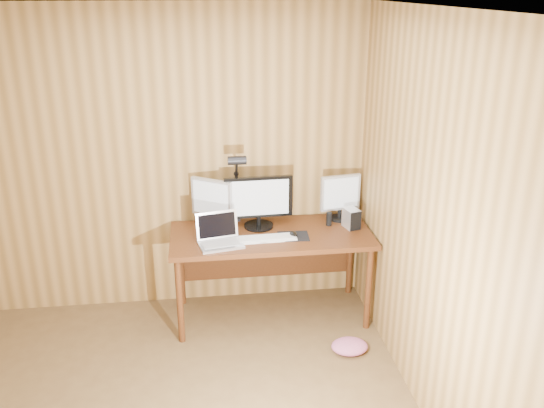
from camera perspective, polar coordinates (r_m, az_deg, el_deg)
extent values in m
plane|color=silver|center=(2.57, -17.04, 17.62)|extent=(4.00, 4.00, 0.00)
plane|color=olive|center=(4.76, -11.88, 3.87)|extent=(4.00, 0.00, 4.00)
plane|color=olive|center=(3.18, 18.72, -5.55)|extent=(0.00, 4.00, 4.00)
cube|color=#4E2710|center=(4.61, -0.08, -3.15)|extent=(1.60, 0.70, 0.04)
cube|color=#4E2710|center=(5.01, -0.55, -4.54)|extent=(1.48, 0.02, 0.51)
cylinder|color=#4E2710|center=(4.49, -9.13, -9.49)|extent=(0.05, 0.05, 0.71)
cylinder|color=#4E2710|center=(5.00, -9.00, -6.13)|extent=(0.05, 0.05, 0.71)
cylinder|color=#4E2710|center=(4.67, 9.53, -8.28)|extent=(0.05, 0.05, 0.71)
cylinder|color=#4E2710|center=(5.16, 7.72, -5.19)|extent=(0.05, 0.05, 0.71)
cylinder|color=black|center=(4.71, -1.33, -2.17)|extent=(0.24, 0.24, 0.02)
cylinder|color=black|center=(4.70, -1.33, -1.66)|extent=(0.04, 0.04, 0.07)
cube|color=black|center=(4.62, -1.35, 0.69)|extent=(0.55, 0.05, 0.34)
cube|color=silver|center=(4.60, -1.32, 0.60)|extent=(0.49, 0.02, 0.29)
cylinder|color=black|center=(4.74, -5.88, -2.14)|extent=(0.17, 0.17, 0.02)
cylinder|color=black|center=(4.72, -5.90, -1.61)|extent=(0.03, 0.03, 0.08)
cube|color=#BABABF|center=(4.65, -5.99, 0.61)|extent=(0.32, 0.22, 0.31)
cube|color=silver|center=(4.64, -6.12, 0.53)|extent=(0.27, 0.18, 0.27)
cylinder|color=black|center=(4.90, 6.68, -1.41)|extent=(0.16, 0.16, 0.02)
cylinder|color=black|center=(4.88, 6.70, -0.91)|extent=(0.03, 0.03, 0.07)
cube|color=#BABABF|center=(4.81, 6.79, 1.14)|extent=(0.34, 0.09, 0.30)
cube|color=silver|center=(4.80, 6.88, 1.07)|extent=(0.30, 0.05, 0.26)
cube|color=silver|center=(4.40, -5.09, -4.02)|extent=(0.36, 0.28, 0.02)
cube|color=silver|center=(4.45, -5.49, -2.07)|extent=(0.33, 0.11, 0.22)
cube|color=black|center=(4.45, -5.49, -2.07)|extent=(0.29, 0.09, 0.18)
cube|color=#B2B2B7|center=(4.40, -5.10, -3.90)|extent=(0.30, 0.19, 0.00)
cube|color=white|center=(4.48, -0.42, -3.43)|extent=(0.45, 0.15, 0.02)
cube|color=white|center=(4.48, -0.42, -3.30)|extent=(0.42, 0.12, 0.00)
cube|color=black|center=(4.54, 2.13, -3.21)|extent=(0.25, 0.21, 0.00)
ellipsoid|color=black|center=(4.54, 2.13, -2.98)|extent=(0.07, 0.11, 0.04)
cube|color=silver|center=(4.72, 7.86, -1.41)|extent=(0.13, 0.16, 0.16)
cube|color=black|center=(4.66, 8.31, -1.73)|extent=(0.09, 0.03, 0.16)
cube|color=silver|center=(4.46, -1.02, -3.65)|extent=(0.06, 0.10, 0.01)
cube|color=black|center=(4.45, -1.02, -3.57)|extent=(0.04, 0.06, 0.00)
cylinder|color=black|center=(4.75, 5.67, -1.49)|extent=(0.05, 0.05, 0.11)
cube|color=black|center=(4.86, -3.46, -1.72)|extent=(0.05, 0.06, 0.06)
cylinder|color=black|center=(4.78, -3.51, 0.67)|extent=(0.03, 0.03, 0.41)
sphere|color=black|center=(4.71, -3.57, 3.01)|extent=(0.04, 0.04, 0.04)
cylinder|color=black|center=(4.63, -3.53, 3.69)|extent=(0.02, 0.14, 0.17)
cylinder|color=black|center=(4.53, -3.48, 4.33)|extent=(0.15, 0.07, 0.07)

